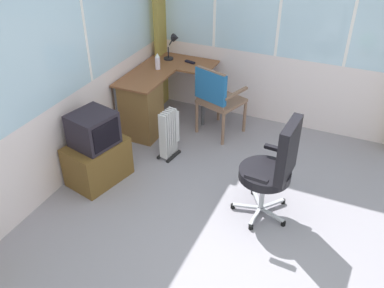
{
  "coord_description": "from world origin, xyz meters",
  "views": [
    {
      "loc": [
        -2.66,
        -0.67,
        2.88
      ],
      "look_at": [
        0.59,
        0.78,
        0.55
      ],
      "focal_mm": 38.92,
      "sensor_mm": 36.0,
      "label": 1
    }
  ],
  "objects_px": {
    "desk": "(144,105)",
    "space_heater": "(169,133)",
    "desk_lamp": "(174,43)",
    "spray_bottle": "(158,61)",
    "wooden_armchair": "(215,94)",
    "tv_remote": "(190,62)",
    "office_chair": "(275,165)",
    "tv_on_stand": "(97,151)"
  },
  "relations": [
    {
      "from": "desk_lamp",
      "to": "tv_remote",
      "type": "bearing_deg",
      "value": -105.71
    },
    {
      "from": "tv_remote",
      "to": "office_chair",
      "type": "relative_size",
      "value": 0.14
    },
    {
      "from": "spray_bottle",
      "to": "wooden_armchair",
      "type": "distance_m",
      "value": 0.87
    },
    {
      "from": "wooden_armchair",
      "to": "office_chair",
      "type": "xyz_separation_m",
      "value": [
        -1.17,
        -1.05,
        0.01
      ]
    },
    {
      "from": "desk",
      "to": "tv_on_stand",
      "type": "bearing_deg",
      "value": -178.94
    },
    {
      "from": "office_chair",
      "to": "space_heater",
      "type": "distance_m",
      "value": 1.5
    },
    {
      "from": "desk",
      "to": "desk_lamp",
      "type": "height_order",
      "value": "desk_lamp"
    },
    {
      "from": "tv_on_stand",
      "to": "desk_lamp",
      "type": "bearing_deg",
      "value": -0.7
    },
    {
      "from": "desk",
      "to": "desk_lamp",
      "type": "bearing_deg",
      "value": -3.02
    },
    {
      "from": "tv_remote",
      "to": "spray_bottle",
      "type": "height_order",
      "value": "spray_bottle"
    },
    {
      "from": "desk",
      "to": "office_chair",
      "type": "xyz_separation_m",
      "value": [
        -0.86,
        -1.9,
        0.19
      ]
    },
    {
      "from": "desk",
      "to": "space_heater",
      "type": "distance_m",
      "value": 0.62
    },
    {
      "from": "desk",
      "to": "wooden_armchair",
      "type": "relative_size",
      "value": 1.35
    },
    {
      "from": "tv_on_stand",
      "to": "wooden_armchair",
      "type": "bearing_deg",
      "value": -30.88
    },
    {
      "from": "wooden_armchair",
      "to": "office_chair",
      "type": "bearing_deg",
      "value": -138.11
    },
    {
      "from": "desk_lamp",
      "to": "space_heater",
      "type": "height_order",
      "value": "desk_lamp"
    },
    {
      "from": "spray_bottle",
      "to": "office_chair",
      "type": "bearing_deg",
      "value": -123.4
    },
    {
      "from": "desk",
      "to": "wooden_armchair",
      "type": "height_order",
      "value": "wooden_armchair"
    },
    {
      "from": "desk",
      "to": "office_chair",
      "type": "bearing_deg",
      "value": -114.39
    },
    {
      "from": "desk",
      "to": "tv_remote",
      "type": "bearing_deg",
      "value": -22.72
    },
    {
      "from": "space_heater",
      "to": "tv_remote",
      "type": "bearing_deg",
      "value": 11.36
    },
    {
      "from": "desk_lamp",
      "to": "tv_on_stand",
      "type": "distance_m",
      "value": 1.97
    },
    {
      "from": "wooden_armchair",
      "to": "space_heater",
      "type": "xyz_separation_m",
      "value": [
        -0.63,
        0.32,
        -0.29
      ]
    },
    {
      "from": "tv_remote",
      "to": "space_heater",
      "type": "xyz_separation_m",
      "value": [
        -1.06,
        -0.21,
        -0.46
      ]
    },
    {
      "from": "tv_remote",
      "to": "tv_on_stand",
      "type": "distance_m",
      "value": 1.87
    },
    {
      "from": "desk",
      "to": "spray_bottle",
      "type": "bearing_deg",
      "value": -2.71
    },
    {
      "from": "tv_remote",
      "to": "space_heater",
      "type": "bearing_deg",
      "value": -154.11
    },
    {
      "from": "tv_remote",
      "to": "spray_bottle",
      "type": "relative_size",
      "value": 0.69
    },
    {
      "from": "tv_remote",
      "to": "wooden_armchair",
      "type": "relative_size",
      "value": 0.16
    },
    {
      "from": "desk",
      "to": "space_heater",
      "type": "bearing_deg",
      "value": -121.65
    },
    {
      "from": "desk_lamp",
      "to": "office_chair",
      "type": "xyz_separation_m",
      "value": [
        -1.67,
        -1.85,
        -0.37
      ]
    },
    {
      "from": "spray_bottle",
      "to": "space_heater",
      "type": "relative_size",
      "value": 0.35
    },
    {
      "from": "spray_bottle",
      "to": "space_heater",
      "type": "xyz_separation_m",
      "value": [
        -0.7,
        -0.5,
        -0.55
      ]
    },
    {
      "from": "tv_on_stand",
      "to": "space_heater",
      "type": "height_order",
      "value": "tv_on_stand"
    },
    {
      "from": "tv_remote",
      "to": "wooden_armchair",
      "type": "xyz_separation_m",
      "value": [
        -0.42,
        -0.54,
        -0.18
      ]
    },
    {
      "from": "tv_remote",
      "to": "wooden_armchair",
      "type": "bearing_deg",
      "value": -113.92
    },
    {
      "from": "tv_on_stand",
      "to": "spray_bottle",
      "type": "bearing_deg",
      "value": 0.07
    },
    {
      "from": "office_chair",
      "to": "tv_on_stand",
      "type": "bearing_deg",
      "value": 96.26
    },
    {
      "from": "tv_remote",
      "to": "wooden_armchair",
      "type": "distance_m",
      "value": 0.71
    },
    {
      "from": "desk",
      "to": "tv_on_stand",
      "type": "distance_m",
      "value": 1.07
    },
    {
      "from": "desk_lamp",
      "to": "spray_bottle",
      "type": "height_order",
      "value": "desk_lamp"
    },
    {
      "from": "spray_bottle",
      "to": "tv_on_stand",
      "type": "height_order",
      "value": "spray_bottle"
    }
  ]
}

